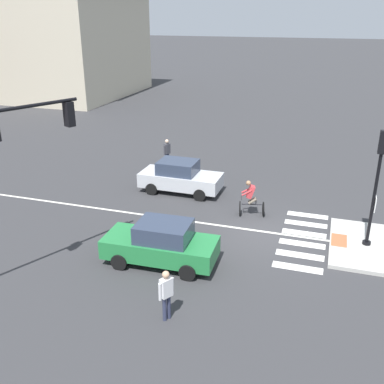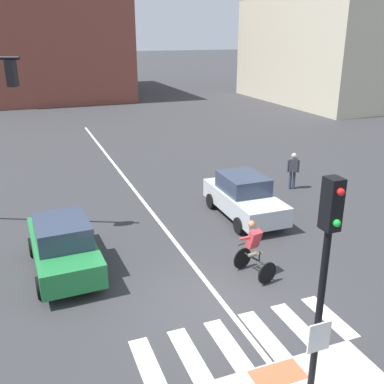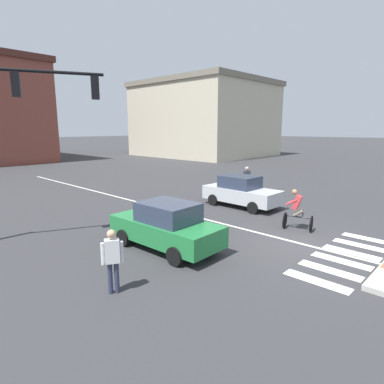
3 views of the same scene
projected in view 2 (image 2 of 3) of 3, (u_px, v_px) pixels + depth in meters
ground_plane at (219, 304)px, 11.56m from camera, size 300.00×300.00×0.00m
tactile_pad_front at (278, 375)px, 8.98m from camera, size 1.10×0.60×0.01m
signal_pole at (323, 284)px, 7.15m from camera, size 0.44×0.38×4.54m
crosswalk_stripe_a at (148, 365)px, 9.45m from camera, size 0.44×1.80×0.01m
crosswalk_stripe_b at (189, 354)px, 9.77m from camera, size 0.44×1.80×0.01m
crosswalk_stripe_c at (227, 344)px, 10.09m from camera, size 0.44×1.80×0.01m
crosswalk_stripe_d at (263, 334)px, 10.41m from camera, size 0.44×1.80×0.01m
crosswalk_stripe_e at (297, 325)px, 10.73m from camera, size 0.44×1.80×0.01m
crosswalk_stripe_f at (329, 317)px, 11.05m from camera, size 0.44×1.80×0.01m
lane_centre_line at (131, 186)px, 20.35m from camera, size 0.14×28.00×0.01m
building_corner_left at (41, 36)px, 47.32m from camera, size 16.48×19.76×12.27m
building_corner_right at (348, 44)px, 43.80m from camera, size 15.85×18.30×10.88m
car_green_westbound_near at (63, 245)px, 12.97m from camera, size 1.96×4.16×1.64m
car_silver_eastbound_mid at (244, 197)px, 16.74m from camera, size 1.88×4.12×1.64m
cyclist at (254, 248)px, 12.66m from camera, size 0.90×1.22×1.68m
pedestrian_waiting_far_side at (293, 168)px, 19.66m from camera, size 0.51×0.34×1.67m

